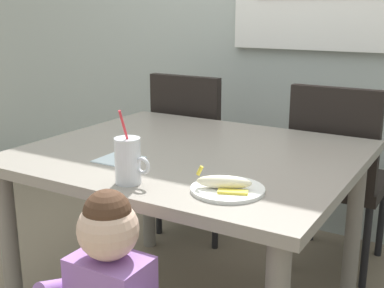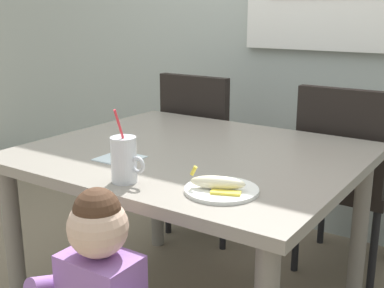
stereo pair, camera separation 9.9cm
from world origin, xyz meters
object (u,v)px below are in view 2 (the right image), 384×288
at_px(dining_chair_right, 345,171).
at_px(dining_chair_left, 205,147).
at_px(snack_plate, 222,190).
at_px(milk_cup, 124,162).
at_px(paper_napkin, 120,158).
at_px(dining_table, 193,173).
at_px(peeled_banana, 218,183).

bearing_deg(dining_chair_right, dining_chair_left, 0.05).
xyz_separation_m(dining_chair_right, snack_plate, (-0.06, -1.07, 0.22)).
bearing_deg(milk_cup, dining_chair_left, 110.44).
bearing_deg(snack_plate, dining_chair_left, 124.71).
height_order(milk_cup, paper_napkin, milk_cup).
distance_m(milk_cup, paper_napkin, 0.27).
relative_size(dining_chair_right, snack_plate, 4.17).
xyz_separation_m(dining_table, milk_cup, (0.03, -0.44, 0.16)).
height_order(milk_cup, snack_plate, milk_cup).
xyz_separation_m(dining_table, snack_plate, (0.34, -0.34, 0.10)).
distance_m(dining_table, dining_chair_left, 0.85).
bearing_deg(dining_chair_left, peeled_banana, 124.26).
bearing_deg(dining_chair_left, paper_napkin, 104.03).
xyz_separation_m(milk_cup, peeled_banana, (0.30, 0.08, -0.04)).
bearing_deg(peeled_banana, snack_plate, 73.49).
bearing_deg(milk_cup, dining_chair_right, 72.33).
xyz_separation_m(dining_chair_left, peeled_banana, (0.74, -1.09, 0.25)).
relative_size(dining_table, dining_chair_right, 1.33).
distance_m(dining_chair_right, peeled_banana, 1.12).
xyz_separation_m(milk_cup, paper_napkin, (-0.19, 0.19, -0.06)).
bearing_deg(dining_chair_right, dining_table, 61.29).
relative_size(milk_cup, snack_plate, 1.08).
xyz_separation_m(snack_plate, paper_napkin, (-0.50, 0.09, -0.00)).
distance_m(dining_chair_left, paper_napkin, 1.04).
bearing_deg(dining_chair_right, peeled_banana, 86.39).
distance_m(dining_chair_left, dining_chair_right, 0.81).
relative_size(milk_cup, paper_napkin, 1.65).
xyz_separation_m(dining_chair_right, peeled_banana, (-0.07, -1.09, 0.25)).
height_order(dining_table, dining_chair_right, dining_chair_right).
height_order(dining_chair_left, snack_plate, dining_chair_left).
distance_m(snack_plate, peeled_banana, 0.03).
bearing_deg(milk_cup, dining_table, 93.59).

